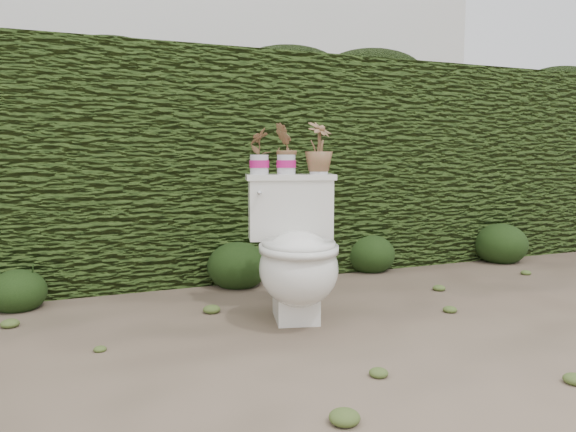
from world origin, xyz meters
name	(u,v)px	position (x,y,z in m)	size (l,w,h in m)	color
ground	(290,331)	(0.00, 0.00, 0.00)	(60.00, 60.00, 0.00)	#85705B
hedge	(207,166)	(0.00, 1.60, 0.80)	(8.00, 1.00, 1.60)	#3D581D
house_wall	(169,79)	(0.60, 6.00, 2.00)	(8.00, 3.50, 4.00)	silver
toilet	(296,255)	(0.10, 0.15, 0.36)	(0.62, 0.77, 0.78)	silver
potted_plant_left	(259,153)	(-0.01, 0.43, 0.90)	(0.13, 0.09, 0.24)	#267022
potted_plant_center	(286,150)	(0.14, 0.39, 0.91)	(0.15, 0.12, 0.27)	#267022
potted_plant_right	(319,149)	(0.32, 0.34, 0.92)	(0.16, 0.16, 0.28)	#267022
liriope_clump_1	(17,287)	(-1.29, 0.99, 0.13)	(0.32, 0.32, 0.26)	#233A14
liriope_clump_2	(237,262)	(0.05, 1.03, 0.16)	(0.41, 0.41, 0.33)	#233A14
liriope_clump_3	(370,251)	(1.15, 1.13, 0.15)	(0.38, 0.38, 0.31)	#233A14
liriope_clump_4	(501,241)	(2.34, 1.02, 0.17)	(0.43, 0.43, 0.35)	#233A14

